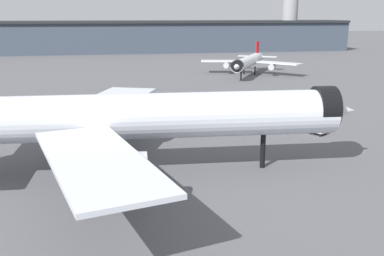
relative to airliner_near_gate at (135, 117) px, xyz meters
name	(u,v)px	position (x,y,z in m)	size (l,w,h in m)	color
ground	(133,169)	(-0.45, 1.64, -7.27)	(900.00, 900.00, 0.00)	#56565B
airliner_near_gate	(135,117)	(0.00, 0.00, 0.00)	(57.51, 52.69, 16.51)	silver
airliner_far_taxiway	(249,62)	(37.37, 88.76, -2.77)	(31.79, 35.33, 10.23)	silver
terminal_building	(110,36)	(-12.28, 183.73, 1.03)	(260.55, 40.80, 29.53)	#3D4756
service_truck_front	(32,115)	(-18.82, 28.71, -5.68)	(3.61, 5.88, 3.00)	black
baggage_cart_trailing	(318,129)	(30.44, 14.76, -6.30)	(2.72, 2.86, 1.82)	black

